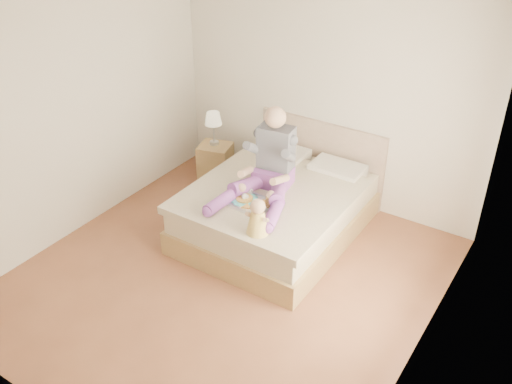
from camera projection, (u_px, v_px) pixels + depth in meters
The scene contains 7 objects.
room at pixel (229, 152), 5.16m from camera, with size 4.02×4.22×2.71m.
bed at pixel (280, 206), 6.58m from camera, with size 1.70×2.18×1.00m.
nightstand at pixel (216, 162), 7.64m from camera, with size 0.49×0.46×0.50m.
lamp at pixel (213, 120), 7.37m from camera, with size 0.22×0.22×0.45m.
adult at pixel (268, 168), 6.18m from camera, with size 0.80×1.19×0.95m.
tray at pixel (252, 202), 6.06m from camera, with size 0.48×0.39×0.13m.
baby at pixel (258, 219), 5.56m from camera, with size 0.25×0.34×0.38m.
Camera 1 is at (2.80, -3.71, 3.87)m, focal length 40.00 mm.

